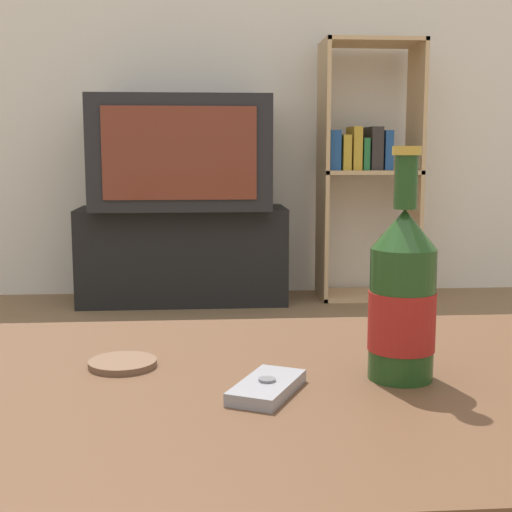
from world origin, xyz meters
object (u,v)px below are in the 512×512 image
Objects in this scene: tv_stand at (183,255)px; cell_phone at (267,387)px; beer_bottle at (402,297)px; television at (181,153)px; bookshelf at (366,165)px.

cell_phone is (0.17, -2.80, 0.27)m from tv_stand.
tv_stand is 3.84× the size of beer_bottle.
television is 2.82m from cell_phone.
bookshelf reaches higher than television.
tv_stand is at bearing 96.70° from beer_bottle.
tv_stand is 8.35× the size of cell_phone.
bookshelf is at bearing 3.06° from television.
bookshelf reaches higher than beer_bottle.
beer_bottle reaches higher than tv_stand.
beer_bottle is (0.32, -2.76, 0.36)m from tv_stand.
bookshelf is (0.93, 0.05, -0.06)m from television.
bookshelf is 4.86× the size of beer_bottle.
bookshelf is at bearing 101.38° from cell_phone.
tv_stand is at bearing -177.17° from bookshelf.
television is 0.93m from bookshelf.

